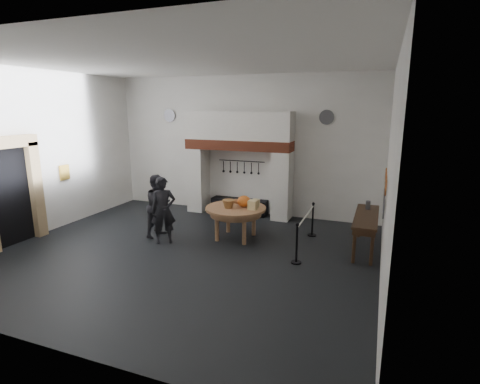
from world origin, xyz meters
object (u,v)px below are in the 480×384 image
at_px(iron_range, 239,206).
at_px(barrier_post_far, 313,220).
at_px(work_table, 236,208).
at_px(visitor_far, 159,206).
at_px(visitor_near, 163,210).
at_px(barrier_post_near, 297,244).
at_px(side_table, 366,216).

xyz_separation_m(iron_range, barrier_post_far, (2.69, -1.34, 0.20)).
bearing_deg(work_table, visitor_far, -163.91).
relative_size(work_table, visitor_far, 0.95).
bearing_deg(visitor_near, iron_range, 39.44).
bearing_deg(visitor_near, work_table, -4.65).
bearing_deg(barrier_post_near, side_table, 44.99).
bearing_deg(barrier_post_far, visitor_near, -151.53).
bearing_deg(barrier_post_near, visitor_far, 173.13).
height_order(iron_range, barrier_post_far, barrier_post_far).
relative_size(work_table, barrier_post_near, 1.81).
relative_size(barrier_post_near, barrier_post_far, 1.00).
distance_m(visitor_near, visitor_far, 0.57).
xyz_separation_m(iron_range, visitor_far, (-1.26, -2.86, 0.61)).
xyz_separation_m(work_table, barrier_post_near, (1.91, -1.06, -0.39)).
distance_m(barrier_post_near, barrier_post_far, 2.00).
bearing_deg(work_table, iron_range, 108.75).
xyz_separation_m(visitor_far, side_table, (5.36, 0.94, 0.01)).
height_order(work_table, barrier_post_near, barrier_post_near).
bearing_deg(iron_range, visitor_far, -113.77).
relative_size(iron_range, visitor_near, 1.08).
distance_m(visitor_far, barrier_post_near, 4.00).
bearing_deg(barrier_post_near, barrier_post_far, 90.00).
height_order(iron_range, barrier_post_near, barrier_post_near).
distance_m(visitor_far, barrier_post_far, 4.25).
xyz_separation_m(visitor_near, barrier_post_far, (3.55, 1.92, -0.43)).
bearing_deg(barrier_post_near, visitor_near, 178.77).
height_order(visitor_near, side_table, visitor_near).
xyz_separation_m(iron_range, side_table, (4.10, -1.93, 0.62)).
xyz_separation_m(visitor_far, barrier_post_near, (3.95, -0.48, -0.41)).
height_order(visitor_far, side_table, visitor_far).
relative_size(work_table, visitor_near, 0.93).
bearing_deg(visitor_near, side_table, -20.69).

